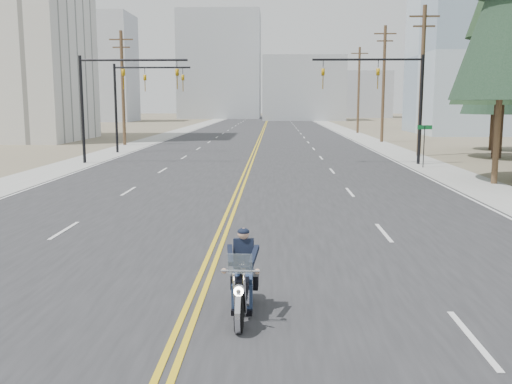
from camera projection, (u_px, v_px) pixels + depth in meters
The scene contains 21 objects.
road at pixel (262, 133), 75.04m from camera, with size 20.00×200.00×0.01m, color #303033.
sidewalk_left at pixel (175, 133), 75.40m from camera, with size 3.00×200.00×0.01m, color #A5A5A0.
sidewalk_right at pixel (350, 133), 74.67m from camera, with size 3.00×200.00×0.01m, color #A5A5A0.
traffic_mast_left at pixel (112, 88), 37.04m from camera, with size 7.10×0.26×7.00m.
traffic_mast_right at pixel (390, 88), 36.47m from camera, with size 7.10×0.26×7.00m.
traffic_mast_far at pixel (136, 91), 44.96m from camera, with size 6.10×0.26×7.00m.
street_sign at pixel (424, 139), 34.93m from camera, with size 0.90×0.06×2.62m.
utility_pole_b at pixel (502, 61), 27.31m from camera, with size 2.20×0.30×11.50m.
utility_pole_c at pixel (422, 79), 42.16m from camera, with size 2.20×0.30×11.00m.
utility_pole_d at pixel (384, 82), 56.93m from camera, with size 2.20×0.30×11.50m.
utility_pole_e at pixel (359, 89), 73.75m from camera, with size 2.20×0.30×11.00m.
utility_pole_left at pixel (123, 86), 52.86m from camera, with size 2.20×0.30×10.50m.
haze_bldg_a at pixel (99, 68), 118.85m from camera, with size 14.00×12.00×22.00m, color #B7BCC6.
haze_bldg_b at pixel (303, 89), 127.99m from camera, with size 18.00×14.00×14.00m, color #ADB2B7.
haze_bldg_c at pixel (470, 76), 111.86m from camera, with size 16.00×12.00×18.00m, color #B7BCC6.
haze_bldg_d at pixel (220, 66), 142.50m from camera, with size 20.00×15.00×26.00m, color #ADB2B7.
haze_bldg_e at pixel (362, 95), 152.29m from camera, with size 14.00×14.00×12.00m, color #B7BCC6.
haze_bldg_f at pixel (56, 85), 134.61m from camera, with size 12.00×12.00×16.00m, color #ADB2B7.
motorcyclist at pixel (242, 274), 10.69m from camera, with size 0.91×2.11×1.65m, color black, non-canonical shape.
conifer_tall at pixel (506, 0), 39.69m from camera, with size 6.92×6.92×19.21m.
conifer_far at pixel (500, 45), 47.13m from camera, with size 5.66×5.66×15.16m.
Camera 1 is at (1.60, -5.32, 4.02)m, focal length 40.00 mm.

